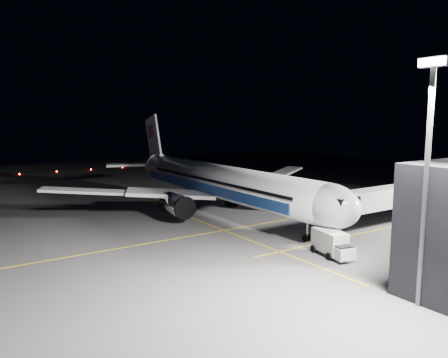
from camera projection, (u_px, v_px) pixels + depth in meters
ground at (220, 213)px, 73.59m from camera, size 200.00×200.00×0.00m
guide_line_main at (257, 225)px, 65.36m from camera, size 0.25×80.00×0.01m
guide_line_cross at (189, 217)px, 70.29m from camera, size 70.00×0.25×0.01m
guide_line_side at (366, 232)px, 60.98m from camera, size 0.25×40.00×0.01m
airliner at (217, 182)px, 73.75m from camera, size 61.48×54.22×16.64m
jet_bridge at (403, 195)px, 64.76m from camera, size 3.60×34.40×6.30m
floodlight_mast_south at (427, 162)px, 35.61m from camera, size 2.40×0.67×20.70m
taxiway_lights at (91, 169)px, 132.84m from camera, size 0.44×60.44×0.44m
service_truck at (332, 243)px, 50.21m from camera, size 6.08×3.44×2.94m
baggage_tug at (298, 194)px, 87.06m from camera, size 2.64×2.38×1.58m
safety_cone_a at (269, 202)px, 81.24m from camera, size 0.43×0.43×0.65m
safety_cone_b at (301, 209)px, 75.66m from camera, size 0.34×0.34×0.51m
safety_cone_c at (277, 203)px, 80.51m from camera, size 0.36×0.36×0.54m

